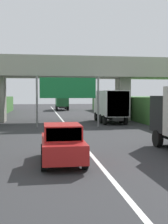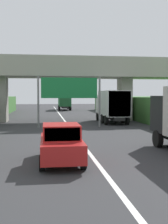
% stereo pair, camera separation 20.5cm
% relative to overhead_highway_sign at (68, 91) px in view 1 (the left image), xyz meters
% --- Properties ---
extents(lane_centre_stripe, '(0.20, 98.39, 0.01)m').
position_rel_overhead_highway_sign_xyz_m(lane_centre_stripe, '(0.00, -0.91, -3.40)').
color(lane_centre_stripe, white).
rests_on(lane_centre_stripe, ground).
extents(overpass_bridge, '(40.00, 4.80, 7.20)m').
position_rel_overhead_highway_sign_xyz_m(overpass_bridge, '(0.00, 6.39, 1.96)').
color(overpass_bridge, '#9E998E').
rests_on(overpass_bridge, ground).
extents(overhead_highway_sign, '(5.88, 0.18, 4.70)m').
position_rel_overhead_highway_sign_xyz_m(overhead_highway_sign, '(0.00, 0.00, 0.00)').
color(overhead_highway_sign, slate).
rests_on(overhead_highway_sign, ground).
extents(truck_green, '(2.44, 7.30, 3.44)m').
position_rel_overhead_highway_sign_xyz_m(truck_green, '(1.56, 30.79, -1.47)').
color(truck_green, black).
rests_on(truck_green, ground).
extents(truck_white, '(2.44, 7.30, 3.44)m').
position_rel_overhead_highway_sign_xyz_m(truck_white, '(4.88, 3.69, -1.47)').
color(truck_white, black).
rests_on(truck_white, ground).
extents(car_red, '(1.86, 4.10, 1.72)m').
position_rel_overhead_highway_sign_xyz_m(car_red, '(-1.55, -13.95, -2.54)').
color(car_red, red).
rests_on(car_red, ground).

